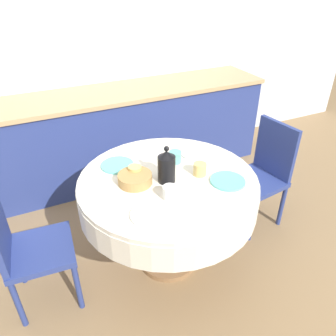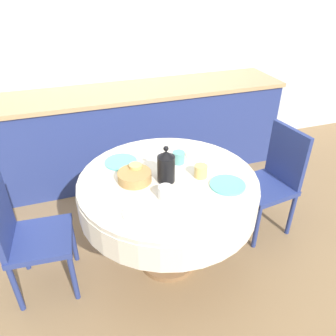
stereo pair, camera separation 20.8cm
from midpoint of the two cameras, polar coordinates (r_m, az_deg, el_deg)
name	(u,v)px [view 1 (the left image)]	position (r m, az deg, el deg)	size (l,w,h in m)	color
ground_plane	(168,259)	(2.62, -2.36, -15.70)	(12.00, 12.00, 0.00)	#8E704C
wall_back	(93,43)	(3.46, -14.83, 20.35)	(7.00, 0.05, 2.60)	silver
kitchen_counter	(111,136)	(3.41, -11.67, 5.50)	(3.24, 0.64, 0.91)	navy
dining_table	(168,194)	(2.20, -2.72, -4.69)	(1.18, 1.18, 0.75)	olive
chair_left	(263,171)	(2.78, 14.22, -0.51)	(0.45, 0.45, 0.89)	navy
chair_right	(24,245)	(2.25, -26.29, -12.01)	(0.43, 0.43, 0.89)	navy
plate_near_left	(150,215)	(1.84, -6.40, -8.19)	(0.22, 0.22, 0.01)	white
cup_near_left	(170,193)	(1.93, -2.78, -4.42)	(0.09, 0.09, 0.08)	white
plate_near_right	(228,181)	(2.11, 7.59, -2.34)	(0.22, 0.22, 0.01)	#60BCB7
cup_near_right	(200,169)	(2.14, 2.80, -0.29)	(0.09, 0.09, 0.08)	#DBB766
plate_far_left	(117,165)	(2.30, -11.41, 0.44)	(0.22, 0.22, 0.01)	#60BCB7
cup_far_left	(135,172)	(2.14, -8.56, -0.80)	(0.09, 0.09, 0.08)	#DBB766
plate_far_right	(196,153)	(2.40, 2.46, 2.53)	(0.22, 0.22, 0.01)	white
cup_far_right	(175,157)	(2.28, -1.38, 1.87)	(0.09, 0.09, 0.08)	#5BA39E
coffee_carafe	(167,166)	(2.05, -3.17, 0.17)	(0.11, 0.11, 0.25)	black
bread_basket	(135,179)	(2.09, -8.62, -1.95)	(0.22, 0.22, 0.06)	#AD844C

